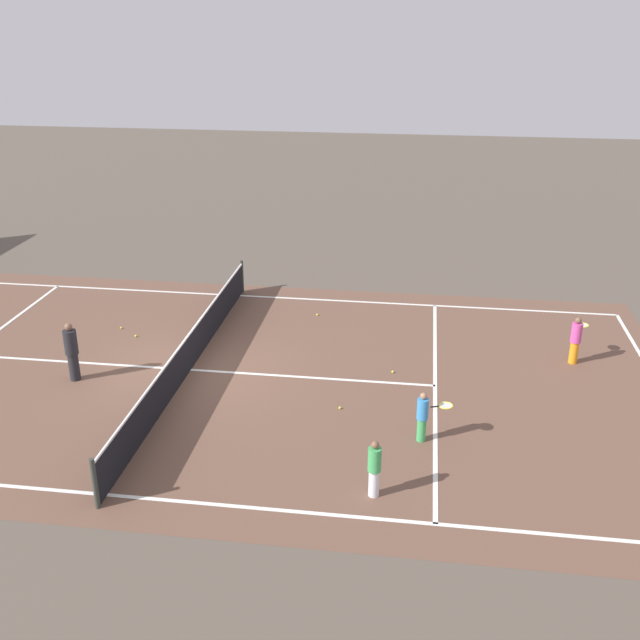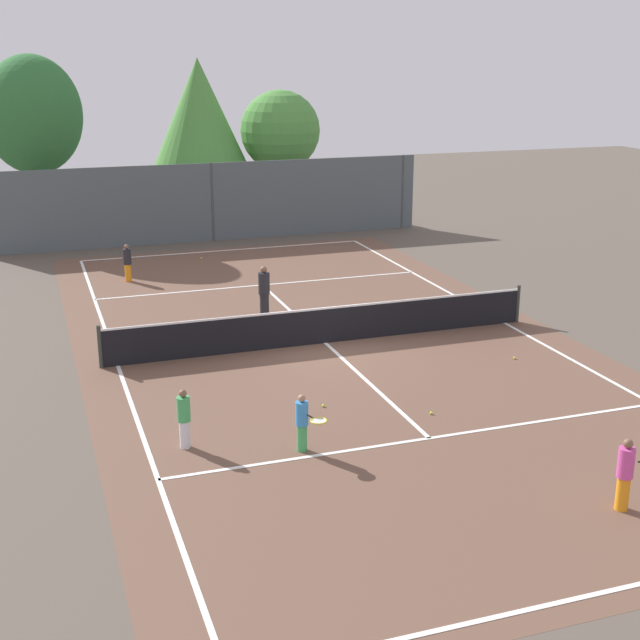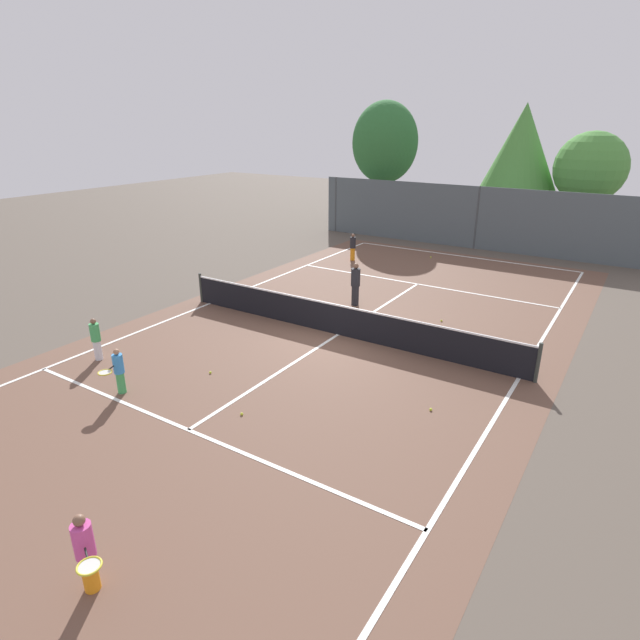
{
  "view_description": "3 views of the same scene",
  "coord_description": "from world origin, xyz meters",
  "px_view_note": "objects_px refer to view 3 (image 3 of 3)",
  "views": [
    {
      "loc": [
        -16.91,
        -5.85,
        8.87
      ],
      "look_at": [
        1.46,
        -3.25,
        1.01
      ],
      "focal_mm": 41.82,
      "sensor_mm": 36.0,
      "label": 1
    },
    {
      "loc": [
        -7.37,
        -20.97,
        7.54
      ],
      "look_at": [
        -0.9,
        -2.19,
        1.38
      ],
      "focal_mm": 48.89,
      "sensor_mm": 36.0,
      "label": 2
    },
    {
      "loc": [
        7.61,
        -12.98,
        6.3
      ],
      "look_at": [
        -0.22,
        -0.73,
        0.69
      ],
      "focal_mm": 29.06,
      "sensor_mm": 36.0,
      "label": 3
    }
  ],
  "objects_px": {
    "tennis_ball_1": "(420,324)",
    "tennis_ball_0": "(441,321)",
    "tennis_ball_5": "(210,372)",
    "tennis_ball_4": "(431,409)",
    "player_4": "(118,371)",
    "player_3": "(353,247)",
    "player_2": "(96,339)",
    "player_1": "(86,553)",
    "tennis_ball_3": "(242,414)",
    "tennis_ball_2": "(431,257)",
    "player_0": "(355,284)"
  },
  "relations": [
    {
      "from": "tennis_ball_1",
      "to": "tennis_ball_4",
      "type": "height_order",
      "value": "same"
    },
    {
      "from": "tennis_ball_1",
      "to": "tennis_ball_0",
      "type": "bearing_deg",
      "value": 51.52
    },
    {
      "from": "tennis_ball_0",
      "to": "tennis_ball_1",
      "type": "distance_m",
      "value": 0.82
    },
    {
      "from": "tennis_ball_2",
      "to": "tennis_ball_4",
      "type": "distance_m",
      "value": 14.65
    },
    {
      "from": "player_1",
      "to": "player_3",
      "type": "bearing_deg",
      "value": 108.19
    },
    {
      "from": "tennis_ball_5",
      "to": "player_4",
      "type": "bearing_deg",
      "value": -119.4
    },
    {
      "from": "player_3",
      "to": "tennis_ball_1",
      "type": "height_order",
      "value": "player_3"
    },
    {
      "from": "tennis_ball_0",
      "to": "player_4",
      "type": "bearing_deg",
      "value": -118.91
    },
    {
      "from": "tennis_ball_0",
      "to": "tennis_ball_2",
      "type": "bearing_deg",
      "value": 113.56
    },
    {
      "from": "player_1",
      "to": "player_4",
      "type": "xyz_separation_m",
      "value": [
        -4.49,
        3.96,
        -0.07
      ]
    },
    {
      "from": "player_0",
      "to": "tennis_ball_4",
      "type": "distance_m",
      "value": 7.56
    },
    {
      "from": "player_4",
      "to": "tennis_ball_2",
      "type": "relative_size",
      "value": 17.91
    },
    {
      "from": "player_4",
      "to": "tennis_ball_3",
      "type": "height_order",
      "value": "player_4"
    },
    {
      "from": "tennis_ball_1",
      "to": "tennis_ball_5",
      "type": "bearing_deg",
      "value": -117.67
    },
    {
      "from": "player_4",
      "to": "tennis_ball_1",
      "type": "relative_size",
      "value": 17.91
    },
    {
      "from": "player_4",
      "to": "tennis_ball_5",
      "type": "bearing_deg",
      "value": 60.6
    },
    {
      "from": "tennis_ball_2",
      "to": "player_3",
      "type": "bearing_deg",
      "value": -140.68
    },
    {
      "from": "player_2",
      "to": "tennis_ball_5",
      "type": "xyz_separation_m",
      "value": [
        3.27,
        1.04,
        -0.6
      ]
    },
    {
      "from": "player_4",
      "to": "tennis_ball_3",
      "type": "distance_m",
      "value": 3.34
    },
    {
      "from": "player_0",
      "to": "player_3",
      "type": "bearing_deg",
      "value": 120.03
    },
    {
      "from": "player_3",
      "to": "tennis_ball_0",
      "type": "distance_m",
      "value": 8.59
    },
    {
      "from": "player_2",
      "to": "tennis_ball_2",
      "type": "relative_size",
      "value": 18.65
    },
    {
      "from": "player_2",
      "to": "player_3",
      "type": "bearing_deg",
      "value": 87.54
    },
    {
      "from": "player_0",
      "to": "tennis_ball_1",
      "type": "height_order",
      "value": "player_0"
    },
    {
      "from": "player_1",
      "to": "tennis_ball_3",
      "type": "relative_size",
      "value": 19.99
    },
    {
      "from": "player_3",
      "to": "tennis_ball_3",
      "type": "xyz_separation_m",
      "value": [
        4.76,
        -13.69,
        -0.63
      ]
    },
    {
      "from": "player_4",
      "to": "tennis_ball_1",
      "type": "distance_m",
      "value": 9.44
    },
    {
      "from": "tennis_ball_0",
      "to": "tennis_ball_1",
      "type": "relative_size",
      "value": 1.0
    },
    {
      "from": "player_4",
      "to": "tennis_ball_3",
      "type": "xyz_separation_m",
      "value": [
        3.18,
        0.81,
        -0.59
      ]
    },
    {
      "from": "tennis_ball_1",
      "to": "tennis_ball_3",
      "type": "xyz_separation_m",
      "value": [
        -1.25,
        -7.5,
        0.0
      ]
    },
    {
      "from": "player_2",
      "to": "tennis_ball_5",
      "type": "relative_size",
      "value": 18.65
    },
    {
      "from": "tennis_ball_2",
      "to": "tennis_ball_3",
      "type": "relative_size",
      "value": 1.0
    },
    {
      "from": "tennis_ball_0",
      "to": "tennis_ball_2",
      "type": "xyz_separation_m",
      "value": [
        -3.5,
        8.03,
        0.0
      ]
    },
    {
      "from": "player_0",
      "to": "tennis_ball_2",
      "type": "distance_m",
      "value": 8.15
    },
    {
      "from": "player_3",
      "to": "player_4",
      "type": "height_order",
      "value": "player_3"
    },
    {
      "from": "player_4",
      "to": "player_1",
      "type": "bearing_deg",
      "value": -41.39
    },
    {
      "from": "player_3",
      "to": "tennis_ball_2",
      "type": "relative_size",
      "value": 19.52
    },
    {
      "from": "player_1",
      "to": "player_2",
      "type": "relative_size",
      "value": 1.07
    },
    {
      "from": "tennis_ball_2",
      "to": "player_2",
      "type": "bearing_deg",
      "value": -102.66
    },
    {
      "from": "tennis_ball_3",
      "to": "tennis_ball_4",
      "type": "height_order",
      "value": "same"
    },
    {
      "from": "player_0",
      "to": "tennis_ball_5",
      "type": "height_order",
      "value": "player_0"
    },
    {
      "from": "tennis_ball_2",
      "to": "player_1",
      "type": "bearing_deg",
      "value": -81.73
    },
    {
      "from": "player_1",
      "to": "tennis_ball_1",
      "type": "xyz_separation_m",
      "value": [
        -0.05,
        12.27,
        -0.65
      ]
    },
    {
      "from": "tennis_ball_5",
      "to": "tennis_ball_4",
      "type": "bearing_deg",
      "value": 13.59
    },
    {
      "from": "player_2",
      "to": "tennis_ball_5",
      "type": "distance_m",
      "value": 3.48
    },
    {
      "from": "tennis_ball_3",
      "to": "tennis_ball_4",
      "type": "xyz_separation_m",
      "value": [
        3.57,
        2.52,
        0.0
      ]
    },
    {
      "from": "player_0",
      "to": "tennis_ball_3",
      "type": "relative_size",
      "value": 23.76
    },
    {
      "from": "player_3",
      "to": "tennis_ball_5",
      "type": "distance_m",
      "value": 12.84
    },
    {
      "from": "player_1",
      "to": "tennis_ball_3",
      "type": "distance_m",
      "value": 4.99
    },
    {
      "from": "player_3",
      "to": "tennis_ball_3",
      "type": "bearing_deg",
      "value": -70.82
    }
  ]
}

